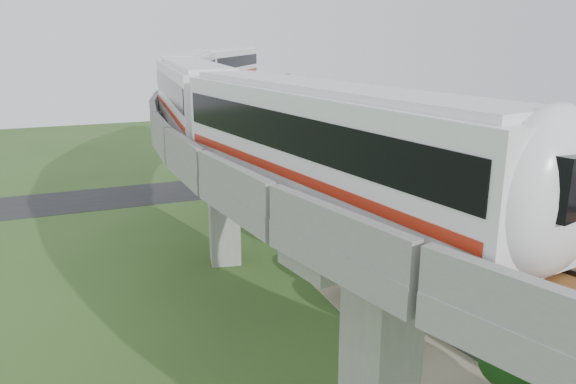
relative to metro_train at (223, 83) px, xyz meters
The scene contains 15 objects.
ground 17.01m from the metro_train, 97.31° to the right, with size 160.00×160.00×0.00m, color #314D1F.
dirt_lot 22.21m from the metro_train, 47.49° to the right, with size 18.00×26.00×0.04m, color gray.
asphalt_road 22.15m from the metro_train, 94.65° to the left, with size 60.00×8.00×0.03m, color #232326.
viaduct 12.31m from the metro_train, 78.60° to the right, with size 19.58×73.98×11.40m.
metro_train is the anchor object (origin of this frame).
fence 18.37m from the metro_train, 54.65° to the right, with size 3.87×38.73×1.50m.
tree_0 17.78m from the metro_train, 49.36° to the left, with size 2.80×2.80×3.19m.
tree_1 14.13m from the metro_train, 39.13° to the left, with size 1.87×1.87×2.90m.
tree_2 11.90m from the metro_train, 14.14° to the left, with size 2.49×2.49×3.55m.
tree_3 11.61m from the metro_train, 29.18° to the right, with size 2.93×2.93×3.85m.
tree_4 15.20m from the metro_train, 61.24° to the right, with size 2.91×2.91×3.24m.
tree_5 19.01m from the metro_train, 70.69° to the right, with size 2.90×2.90×3.67m.
tree_6 24.40m from the metro_train, 73.27° to the right, with size 2.48×2.48×3.03m.
car_red 22.63m from the metro_train, 41.40° to the right, with size 1.28×3.67×1.21m, color maroon.
car_dark 17.97m from the metro_train, 49.02° to the right, with size 1.51×3.71×1.08m, color black.
Camera 1 is at (-8.66, -25.57, 15.47)m, focal length 35.00 mm.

